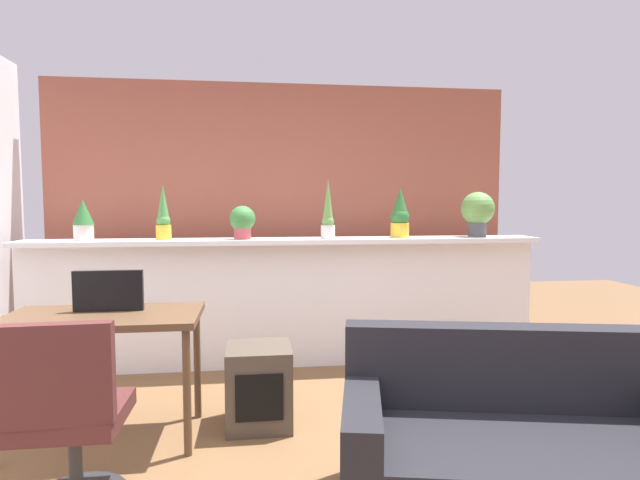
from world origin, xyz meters
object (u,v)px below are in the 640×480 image
Objects in this scene: side_cube_shelf at (259,386)px; couch at (521,456)px; office_chair at (70,434)px; potted_plant_3 at (328,214)px; potted_plant_1 at (163,216)px; potted_plant_5 at (478,211)px; tv_monitor at (108,291)px; potted_plant_0 at (83,219)px; potted_plant_2 at (242,221)px; potted_plant_4 at (400,215)px; desk at (103,328)px.

couch is at bearing -43.78° from side_cube_shelf.
office_chair reaches higher than side_cube_shelf.
potted_plant_1 is at bearing 177.38° from potted_plant_3.
tv_monitor is (-2.81, -1.14, -0.45)m from potted_plant_5.
potted_plant_0 is 2.01m from side_cube_shelf.
tv_monitor is at bearing -124.83° from potted_plant_2.
tv_monitor reaches higher than office_chair.
potted_plant_4 is at bearing 2.14° from potted_plant_2.
potted_plant_2 is 0.70× the size of potted_plant_5.
side_cube_shelf is (0.75, -1.14, -1.03)m from potted_plant_1.
potted_plant_0 is 0.19× the size of couch.
potted_plant_4 is at bearing 44.25° from office_chair.
potted_plant_0 is 0.72× the size of potted_plant_1.
office_chair is at bearing -84.69° from desk.
tv_monitor is 0.44× the size of office_chair.
potted_plant_1 reaches higher than potted_plant_2.
office_chair is 1.82× the size of side_cube_shelf.
potted_plant_0 is 1.95m from potted_plant_3.
potted_plant_4 is 0.70m from potted_plant_5.
desk is (0.46, -1.16, -0.60)m from potted_plant_0.
potted_plant_4 is 0.47× the size of office_chair.
potted_plant_4 reaches higher than tv_monitor.
potted_plant_5 is at bearing 22.08° from tv_monitor.
potted_plant_1 is 0.41× the size of desk.
potted_plant_5 reaches higher than potted_plant_0.
potted_plant_0 is 0.65× the size of side_cube_shelf.
potted_plant_3 is at bearing -177.51° from potted_plant_5.
potted_plant_4 is 2.45m from couch.
potted_plant_3 is at bearing -2.62° from potted_plant_1.
potted_plant_4 is 1.97m from side_cube_shelf.
potted_plant_1 reaches higher than office_chair.
potted_plant_0 is 0.36× the size of office_chair.
potted_plant_4 is (0.64, 0.07, -0.01)m from potted_plant_3.
potted_plant_0 is 1.19× the size of potted_plant_2.
potted_plant_4 reaches higher than potted_plant_0.
desk is 0.99m from side_cube_shelf.
potted_plant_4 reaches higher than office_chair.
office_chair is at bearing 173.19° from couch.
tv_monitor is at bearing -66.35° from potted_plant_0.
tv_monitor is (-2.11, -1.15, -0.41)m from potted_plant_4.
potted_plant_4 is 2.53m from desk.
office_chair is 1.19m from side_cube_shelf.
potted_plant_1 is at bearing 123.56° from side_cube_shelf.
potted_plant_1 is at bearing 88.05° from office_chair.
potted_plant_0 is at bearing -179.31° from potted_plant_2.
potted_plant_3 is 1.99m from desk.
potted_plant_3 is 1.88m from tv_monitor.
potted_plant_5 is 3.14m from desk.
potted_plant_0 reaches higher than side_cube_shelf.
potted_plant_3 is at bearing 38.06° from desk.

